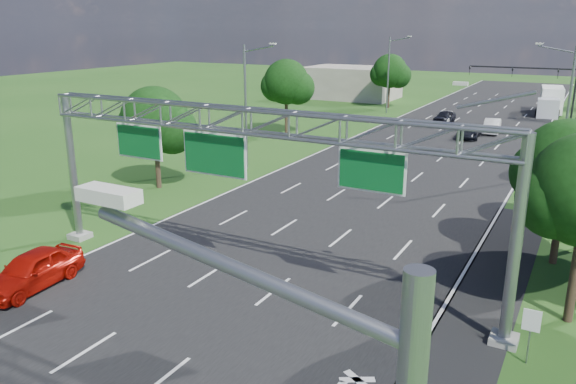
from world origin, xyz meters
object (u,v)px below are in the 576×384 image
Objects in this scene: traffic_signal at (543,81)px; red_coupe at (32,270)px; sign_gantry at (249,135)px; regulatory_sign at (531,325)px; box_truck at (551,101)px.

traffic_signal reaches higher than red_coupe.
regulatory_sign is at bearing -4.83° from sign_gantry.
traffic_signal is at bearing -99.23° from box_truck.
sign_gantry reaches higher than box_truck.
red_coupe is (-15.48, -58.31, -4.32)m from traffic_signal.
red_coupe is (-20.40, -4.29, -0.66)m from regulatory_sign.
box_truck is at bearing 72.22° from red_coupe.
box_truck is (0.52, 9.70, -3.49)m from traffic_signal.
sign_gantry is 2.48× the size of box_truck.
red_coupe is (-8.33, -5.31, -6.05)m from sign_gantry.
box_truck is (16.00, 68.01, 0.83)m from red_coupe.
regulatory_sign is at bearing 7.34° from red_coupe.
regulatory_sign is 54.37m from traffic_signal.
red_coupe is 69.87m from box_truck.
box_truck is at bearing 83.03° from sign_gantry.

